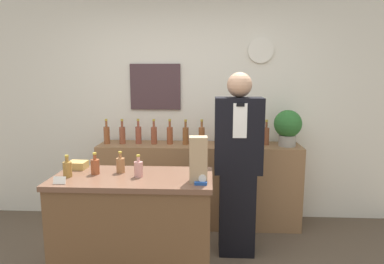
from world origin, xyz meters
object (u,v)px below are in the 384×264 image
Objects in this scene: paper_bag at (198,160)px; tape_dispenser at (201,181)px; potted_plant at (288,126)px; shopkeeper at (238,166)px.

paper_bag is 0.16m from tape_dispenser.
potted_plant is 1.17× the size of paper_bag.
paper_bag reaches higher than tape_dispenser.
shopkeeper is at bearing 63.95° from paper_bag.
tape_dispenser is at bearing -65.70° from paper_bag.
paper_bag is (-0.93, -1.30, -0.06)m from potted_plant.
potted_plant reaches higher than tape_dispenser.
paper_bag is at bearing -116.05° from shopkeeper.
paper_bag is at bearing -125.56° from potted_plant.
paper_bag is (-0.35, -0.71, 0.23)m from shopkeeper.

